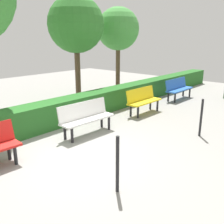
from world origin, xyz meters
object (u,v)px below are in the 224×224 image
bench_white (86,117)px  tree_mid (76,25)px  bench_blue (178,88)px  tree_near (118,29)px  bench_yellow (143,100)px

bench_white → tree_mid: size_ratio=0.39×
bench_blue → tree_mid: 4.91m
bench_white → tree_near: 6.67m
tree_near → bench_yellow: bearing=52.0°
bench_white → bench_blue: bearing=-176.7°
bench_white → tree_mid: 4.96m
bench_yellow → bench_white: size_ratio=0.90×
bench_blue → bench_yellow: size_ratio=1.12×
tree_near → tree_mid: bearing=-0.3°
bench_blue → bench_white: same height
bench_blue → tree_near: size_ratio=0.41×
tree_near → tree_mid: 2.59m
bench_blue → bench_white: size_ratio=1.00×
bench_yellow → tree_near: (-2.64, -3.38, 2.40)m
bench_blue → tree_near: 4.07m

